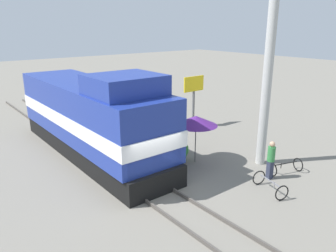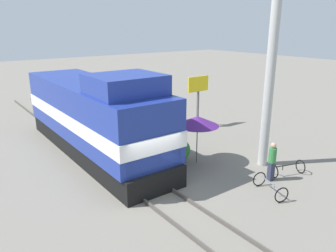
# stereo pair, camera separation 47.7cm
# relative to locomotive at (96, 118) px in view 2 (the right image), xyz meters

# --- Properties ---
(ground_plane) EXTENTS (120.00, 120.00, 0.00)m
(ground_plane) POSITION_rel_locomotive_xyz_m (0.00, -5.29, -2.07)
(ground_plane) COLOR slate
(rail_near) EXTENTS (0.08, 43.36, 0.15)m
(rail_near) POSITION_rel_locomotive_xyz_m (-0.72, -5.29, -1.99)
(rail_near) COLOR #4C4742
(rail_near) RESTS_ON ground_plane
(rail_far) EXTENTS (0.08, 43.36, 0.15)m
(rail_far) POSITION_rel_locomotive_xyz_m (0.72, -5.29, -1.99)
(rail_far) COLOR #4C4742
(rail_far) RESTS_ON ground_plane
(locomotive) EXTENTS (3.23, 12.42, 4.75)m
(locomotive) POSITION_rel_locomotive_xyz_m (0.00, 0.00, 0.00)
(locomotive) COLOR black
(locomotive) RESTS_ON ground_plane
(utility_pole) EXTENTS (1.80, 0.45, 10.84)m
(utility_pole) POSITION_rel_locomotive_xyz_m (6.10, -6.27, 3.40)
(utility_pole) COLOR #B2B2AD
(utility_pole) RESTS_ON ground_plane
(vendor_umbrella) EXTENTS (2.17, 2.17, 2.47)m
(vendor_umbrella) POSITION_rel_locomotive_xyz_m (3.59, -4.09, 0.15)
(vendor_umbrella) COLOR #4C4C4C
(vendor_umbrella) RESTS_ON ground_plane
(billboard_sign) EXTENTS (1.73, 0.12, 3.47)m
(billboard_sign) POSITION_rel_locomotive_xyz_m (7.83, 0.68, 0.55)
(billboard_sign) COLOR #595959
(billboard_sign) RESTS_ON ground_plane
(shrub_cluster) EXTENTS (1.13, 1.13, 1.13)m
(shrub_cluster) POSITION_rel_locomotive_xyz_m (3.09, -3.31, -1.50)
(shrub_cluster) COLOR #388C38
(shrub_cluster) RESTS_ON ground_plane
(person_bystander) EXTENTS (0.34, 0.34, 1.81)m
(person_bystander) POSITION_rel_locomotive_xyz_m (4.96, -7.62, -1.08)
(person_bystander) COLOR #2D3347
(person_bystander) RESTS_ON ground_plane
(bicycle) EXTENTS (1.68, 1.08, 0.65)m
(bicycle) POSITION_rel_locomotive_xyz_m (6.03, -7.76, -1.73)
(bicycle) COLOR black
(bicycle) RESTS_ON ground_plane
(bicycle_spare) EXTENTS (1.07, 1.66, 0.66)m
(bicycle_spare) POSITION_rel_locomotive_xyz_m (3.88, -8.40, -1.73)
(bicycle_spare) COLOR black
(bicycle_spare) RESTS_ON ground_plane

